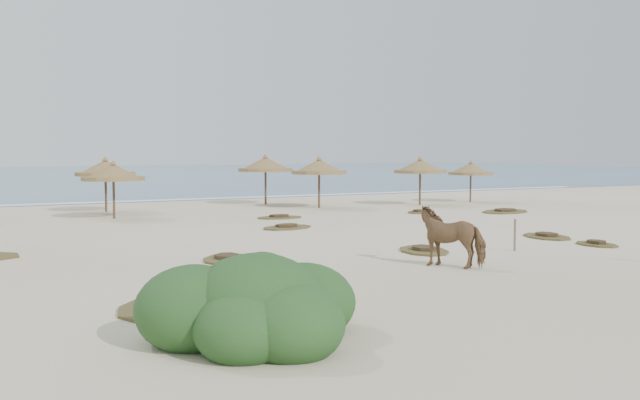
% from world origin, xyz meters
% --- Properties ---
extents(ground, '(160.00, 160.00, 0.00)m').
position_xyz_m(ground, '(0.00, 0.00, 0.00)').
color(ground, beige).
rests_on(ground, ground).
extents(ocean, '(200.00, 100.00, 0.01)m').
position_xyz_m(ocean, '(0.00, 75.00, 0.00)').
color(ocean, '#2C5C86').
rests_on(ocean, ground).
extents(foam_line, '(70.00, 0.60, 0.01)m').
position_xyz_m(foam_line, '(0.00, 26.00, 0.00)').
color(foam_line, white).
rests_on(foam_line, ground).
extents(palapa_2, '(3.40, 3.40, 2.56)m').
position_xyz_m(palapa_2, '(-3.32, 15.80, 1.99)').
color(palapa_2, '#4F3628').
rests_on(palapa_2, ground).
extents(palapa_3, '(3.43, 3.43, 2.69)m').
position_xyz_m(palapa_3, '(-2.93, 19.40, 2.09)').
color(palapa_3, '#4F3628').
rests_on(palapa_3, ground).
extents(palapa_4, '(3.79, 3.79, 2.70)m').
position_xyz_m(palapa_4, '(7.27, 16.63, 2.10)').
color(palapa_4, '#4F3628').
rests_on(palapa_4, ground).
extents(palapa_5, '(3.66, 3.66, 2.80)m').
position_xyz_m(palapa_5, '(5.79, 20.11, 2.17)').
color(palapa_5, '#4F3628').
rests_on(palapa_5, ground).
extents(palapa_6, '(2.98, 2.98, 2.67)m').
position_xyz_m(palapa_6, '(13.04, 15.80, 2.08)').
color(palapa_6, '#4F3628').
rests_on(palapa_6, ground).
extents(palapa_7, '(3.26, 3.26, 2.42)m').
position_xyz_m(palapa_7, '(16.92, 16.23, 1.88)').
color(palapa_7, '#4F3628').
rests_on(palapa_7, ground).
extents(horse, '(1.74, 1.97, 1.54)m').
position_xyz_m(horse, '(1.59, -1.30, 0.77)').
color(horse, brown).
rests_on(horse, ground).
extents(fence_post_far, '(0.09, 0.09, 0.95)m').
position_xyz_m(fence_post_far, '(4.97, 0.00, 0.48)').
color(fence_post_far, '#6E6253').
rests_on(fence_post_far, ground).
extents(bush, '(3.61, 3.18, 1.62)m').
position_xyz_m(bush, '(-5.72, -5.66, 0.53)').
color(bush, '#2B5123').
rests_on(bush, ground).
extents(scrub_2, '(2.03, 2.30, 0.16)m').
position_xyz_m(scrub_2, '(-3.19, 2.37, 0.05)').
color(scrub_2, brown).
rests_on(scrub_2, ground).
extents(scrub_3, '(2.55, 2.07, 0.16)m').
position_xyz_m(scrub_3, '(1.67, 8.76, 0.05)').
color(scrub_3, brown).
rests_on(scrub_3, ground).
extents(scrub_4, '(1.82, 2.34, 0.16)m').
position_xyz_m(scrub_4, '(8.27, 1.94, 0.05)').
color(scrub_4, brown).
rests_on(scrub_4, ground).
extents(scrub_5, '(3.43, 2.85, 0.16)m').
position_xyz_m(scrub_5, '(14.01, 10.20, 0.05)').
color(scrub_5, brown).
rests_on(scrub_5, ground).
extents(scrub_7, '(2.09, 1.40, 0.16)m').
position_xyz_m(scrub_7, '(3.12, 12.56, 0.05)').
color(scrub_7, brown).
rests_on(scrub_7, ground).
extents(scrub_9, '(1.97, 2.44, 0.16)m').
position_xyz_m(scrub_9, '(2.51, 1.17, 0.05)').
color(scrub_9, brown).
rests_on(scrub_9, ground).
extents(scrub_10, '(1.73, 1.76, 0.16)m').
position_xyz_m(scrub_10, '(10.06, 11.84, 0.05)').
color(scrub_10, brown).
rests_on(scrub_10, ground).
extents(scrub_11, '(2.30, 2.64, 0.16)m').
position_xyz_m(scrub_11, '(-6.47, -2.70, 0.05)').
color(scrub_11, brown).
rests_on(scrub_11, ground).
extents(scrub_12, '(1.11, 1.59, 0.16)m').
position_xyz_m(scrub_12, '(8.13, -0.27, 0.05)').
color(scrub_12, brown).
rests_on(scrub_12, ground).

